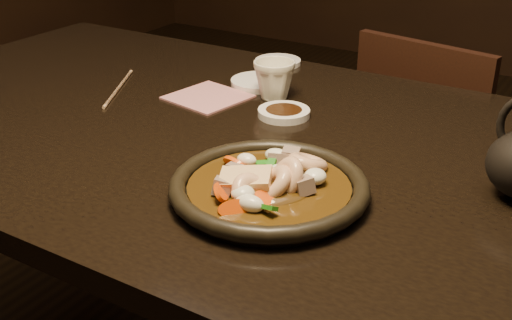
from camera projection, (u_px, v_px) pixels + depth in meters
The scene contains 10 objects.
table at pixel (218, 164), 1.22m from camera, with size 1.60×0.90×0.75m.
chair at pixel (430, 165), 1.75m from camera, with size 0.44×0.44×0.80m.
plate at pixel (269, 188), 0.94m from camera, with size 0.30×0.30×0.03m.
stirfry at pixel (269, 184), 0.94m from camera, with size 0.17×0.23×0.07m.
soy_dish at pixel (284, 113), 1.23m from camera, with size 0.10×0.10×0.01m, color white.
saucer_left at pixel (259, 82), 1.40m from camera, with size 0.12×0.12×0.01m, color white.
saucer_right at pixel (278, 62), 1.53m from camera, with size 0.11×0.11×0.01m, color white.
tea_cup at pixel (274, 79), 1.30m from camera, with size 0.09×0.08×0.09m, color silver.
chopsticks at pixel (118, 88), 1.37m from camera, with size 0.12×0.21×0.01m.
napkin at pixel (208, 97), 1.33m from camera, with size 0.14×0.14×0.00m, color #B87177.
Camera 1 is at (0.64, -0.90, 1.21)m, focal length 45.00 mm.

